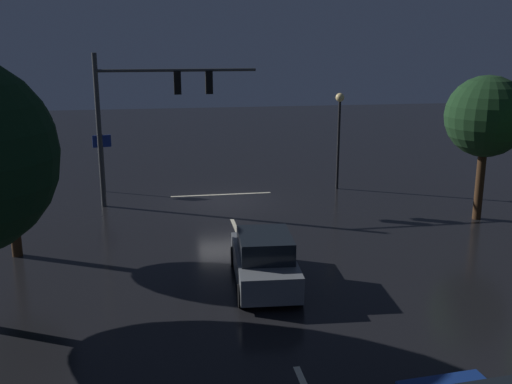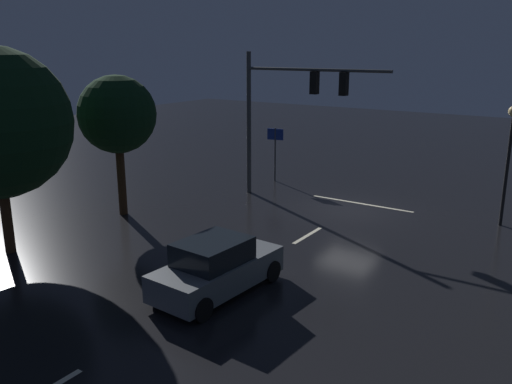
% 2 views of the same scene
% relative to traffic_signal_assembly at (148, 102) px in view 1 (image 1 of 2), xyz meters
% --- Properties ---
extents(ground_plane, '(80.00, 80.00, 0.00)m').
position_rel_traffic_signal_assembly_xyz_m(ground_plane, '(-3.36, 0.14, -4.76)').
color(ground_plane, black).
extents(traffic_signal_assembly, '(7.24, 0.47, 6.95)m').
position_rel_traffic_signal_assembly_xyz_m(traffic_signal_assembly, '(0.00, 0.00, 0.00)').
color(traffic_signal_assembly, '#383A3D').
rests_on(traffic_signal_assembly, ground_plane).
extents(lane_dash_far, '(0.16, 2.20, 0.01)m').
position_rel_traffic_signal_assembly_xyz_m(lane_dash_far, '(-3.36, 4.14, -4.75)').
color(lane_dash_far, beige).
rests_on(lane_dash_far, ground_plane).
extents(lane_dash_mid, '(0.16, 2.20, 0.01)m').
position_rel_traffic_signal_assembly_xyz_m(lane_dash_mid, '(-3.36, 10.14, -4.75)').
color(lane_dash_mid, beige).
rests_on(lane_dash_mid, ground_plane).
extents(stop_bar, '(5.00, 0.16, 0.01)m').
position_rel_traffic_signal_assembly_xyz_m(stop_bar, '(-3.36, -1.19, -4.75)').
color(stop_bar, beige).
rests_on(stop_bar, ground_plane).
extents(car_approaching, '(2.15, 4.46, 1.70)m').
position_rel_traffic_signal_assembly_xyz_m(car_approaching, '(-3.48, 10.11, -3.96)').
color(car_approaching, slate).
rests_on(car_approaching, ground_plane).
extents(street_lamp_left_kerb, '(0.44, 0.44, 4.92)m').
position_rel_traffic_signal_assembly_xyz_m(street_lamp_left_kerb, '(-9.41, -1.40, -1.30)').
color(street_lamp_left_kerb, black).
rests_on(street_lamp_left_kerb, ground_plane).
extents(route_sign, '(0.89, 0.23, 2.94)m').
position_rel_traffic_signal_assembly_xyz_m(route_sign, '(2.40, -2.75, -2.64)').
color(route_sign, '#383A3D').
rests_on(route_sign, ground_plane).
extents(tree_left_far, '(3.38, 3.38, 6.12)m').
position_rel_traffic_signal_assembly_xyz_m(tree_left_far, '(-13.78, 4.71, -0.36)').
color(tree_left_far, '#382314').
rests_on(tree_left_far, ground_plane).
extents(tree_right_far, '(3.30, 3.30, 6.05)m').
position_rel_traffic_signal_assembly_xyz_m(tree_right_far, '(4.78, 6.15, -0.39)').
color(tree_right_far, '#382314').
rests_on(tree_right_far, ground_plane).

